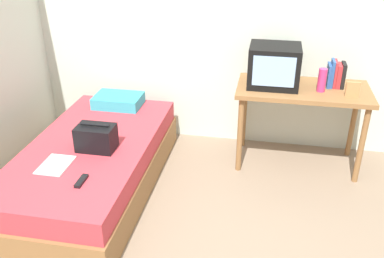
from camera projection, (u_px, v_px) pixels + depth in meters
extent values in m
cube|color=silver|center=(233.00, 13.00, 3.96)|extent=(5.20, 0.10, 2.60)
cube|color=olive|center=(94.00, 174.00, 3.63)|extent=(1.00, 2.00, 0.26)
cube|color=#C63842|center=(91.00, 152.00, 3.53)|extent=(0.97, 1.94, 0.18)
cube|color=olive|center=(303.00, 90.00, 3.74)|extent=(1.16, 0.60, 0.04)
cylinder|color=olive|center=(240.00, 135.00, 3.79)|extent=(0.05, 0.05, 0.72)
cylinder|color=olive|center=(361.00, 146.00, 3.62)|extent=(0.05, 0.05, 0.72)
cylinder|color=olive|center=(244.00, 113.00, 4.21)|extent=(0.05, 0.05, 0.72)
cylinder|color=olive|center=(353.00, 122.00, 4.04)|extent=(0.05, 0.05, 0.72)
cube|color=black|center=(274.00, 66.00, 3.71)|extent=(0.44, 0.38, 0.36)
cube|color=#8CB2E0|center=(274.00, 72.00, 3.54)|extent=(0.35, 0.01, 0.26)
cylinder|color=#E53372|center=(322.00, 80.00, 3.61)|extent=(0.07, 0.07, 0.20)
cube|color=#2D5699|center=(329.00, 75.00, 3.73)|extent=(0.02, 0.16, 0.20)
cube|color=#2D5699|center=(332.00, 73.00, 3.71)|extent=(0.02, 0.14, 0.24)
cube|color=#B72D33|center=(335.00, 74.00, 3.71)|extent=(0.02, 0.15, 0.23)
cube|color=#B72D33|center=(338.00, 75.00, 3.71)|extent=(0.04, 0.15, 0.21)
cube|color=black|center=(343.00, 75.00, 3.70)|extent=(0.03, 0.15, 0.22)
cube|color=#B27F4C|center=(353.00, 90.00, 3.51)|extent=(0.11, 0.02, 0.13)
cube|color=#33A8B7|center=(118.00, 101.00, 4.15)|extent=(0.46, 0.32, 0.11)
cube|color=black|center=(96.00, 138.00, 3.36)|extent=(0.30, 0.20, 0.20)
cylinder|color=black|center=(95.00, 125.00, 3.31)|extent=(0.24, 0.02, 0.02)
cube|color=white|center=(55.00, 165.00, 3.18)|extent=(0.21, 0.29, 0.01)
cube|color=black|center=(81.00, 181.00, 2.97)|extent=(0.04, 0.16, 0.02)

